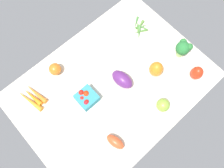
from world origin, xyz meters
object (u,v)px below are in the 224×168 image
broccoli_head (183,48)px  okra_pile (140,28)px  eggplant (122,79)px  bell_pepper_orange (156,69)px  heirloom_tomato_orange (55,69)px  berry_basket (86,98)px  carrot_bunch (33,97)px  heirloom_tomato_green (163,105)px  bell_pepper_red (197,73)px  roma_tomato (115,142)px

broccoli_head → okra_pile: broccoli_head is taller
okra_pile → eggplant: size_ratio=1.05×
bell_pepper_orange → eggplant: bearing=154.3°
okra_pile → heirloom_tomato_orange: size_ratio=1.99×
bell_pepper_orange → berry_basket: bearing=160.3°
heirloom_tomato_orange → carrot_bunch: bearing=-168.4°
heirloom_tomato_green → heirloom_tomato_orange: bearing=118.3°
bell_pepper_red → heirloom_tomato_green: bearing=-179.9°
heirloom_tomato_orange → roma_tomato: bearing=-92.0°
eggplant → heirloom_tomato_green: size_ratio=1.83×
heirloom_tomato_orange → bell_pepper_orange: 54.89cm
bell_pepper_red → bell_pepper_orange: (-14.58, 16.22, 0.27)cm
carrot_bunch → berry_basket: bearing=-44.1°
heirloom_tomato_green → bell_pepper_red: 25.79cm
heirloom_tomato_green → bell_pepper_orange: 19.78cm
berry_basket → eggplant: (20.65, -5.26, 0.76)cm
broccoli_head → roma_tomato: 62.18cm
heirloom_tomato_green → carrot_bunch: bearing=133.6°
broccoli_head → bell_pepper_red: size_ratio=1.23×
roma_tomato → bell_pepper_orange: bell_pepper_orange is taller
bell_pepper_red → broccoli_head: bearing=73.1°
heirloom_tomato_orange → eggplant: 37.06cm
heirloom_tomato_orange → carrot_bunch: heirloom_tomato_orange is taller
carrot_bunch → bell_pepper_red: 88.62cm
broccoli_head → heirloom_tomato_green: broccoli_head is taller
roma_tomato → bell_pepper_orange: (41.88, 13.22, 2.65)cm
heirloom_tomato_orange → roma_tomato: heirloom_tomato_orange is taller
broccoli_head → eggplant: (-36.20, 9.97, -3.96)cm
eggplant → bell_pepper_orange: size_ratio=1.26×
heirloom_tomato_orange → bell_pepper_red: (54.68, -53.66, 1.44)cm
berry_basket → heirloom_tomato_green: 40.00cm
eggplant → bell_pepper_red: 40.16cm
roma_tomato → heirloom_tomato_orange: bearing=-12.9°
berry_basket → heirloom_tomato_orange: heirloom_tomato_orange is taller
broccoli_head → bell_pepper_orange: bearing=174.9°
broccoli_head → okra_pile: size_ratio=0.89×
berry_basket → bell_pepper_orange: bearing=-19.7°
eggplant → carrot_bunch: 48.59cm
broccoli_head → berry_basket: size_ratio=1.19×
eggplant → carrot_bunch: bearing=52.1°
roma_tomato → broccoli_head: bearing=-90.2°
broccoli_head → okra_pile: (-4.95, 27.64, -6.96)cm
heirloom_tomato_green → eggplant: bearing=103.8°
carrot_bunch → roma_tomato: roma_tomato is taller
berry_basket → heirloom_tomato_orange: (-2.23, 23.89, 0.38)cm
carrot_bunch → bell_pepper_orange: bearing=-29.8°
broccoli_head → roma_tomato: (-60.87, -11.54, -5.28)cm
carrot_bunch → eggplant: bearing=-31.5°
okra_pile → heirloom_tomato_green: (-25.22, -42.21, 2.74)cm
eggplant → roma_tomato: eggplant is taller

